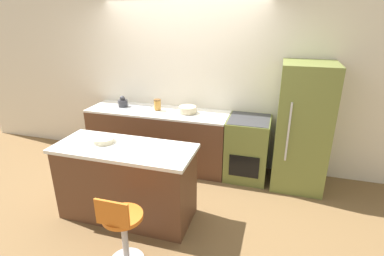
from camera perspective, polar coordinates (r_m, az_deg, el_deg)
ground_plane at (r=4.64m, az=-3.98°, el=-9.08°), size 14.00×14.00×0.00m
wall_back at (r=4.78m, az=-1.45°, el=8.68°), size 8.00×0.06×2.60m
back_counter at (r=4.83m, az=-6.41°, el=-1.83°), size 2.22×0.65×0.92m
kitchen_island at (r=3.68m, az=-12.34°, el=-9.97°), size 1.62×0.67×0.91m
oven_range at (r=4.50m, az=10.49°, el=-3.79°), size 0.60×0.66×0.92m
refrigerator at (r=4.33m, az=20.27°, el=0.11°), size 0.68×0.71×1.74m
stool_chair at (r=3.05m, az=-13.08°, el=-18.47°), size 0.38×0.38×0.82m
kettle at (r=4.94m, az=-13.05°, el=4.79°), size 0.15×0.15×0.18m
mixing_bowl at (r=4.52m, az=-0.85°, el=3.55°), size 0.27×0.27×0.09m
canister_jar at (r=4.67m, az=-6.60°, el=4.47°), size 0.11×0.11×0.16m
fruit_bowl at (r=3.65m, az=-16.49°, el=-2.20°), size 0.25×0.25×0.06m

